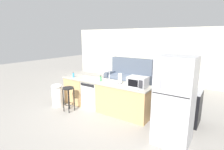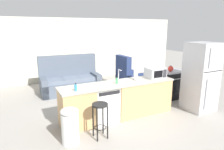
{
  "view_description": "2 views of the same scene",
  "coord_description": "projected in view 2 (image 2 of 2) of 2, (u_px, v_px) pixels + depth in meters",
  "views": [
    {
      "loc": [
        3.18,
        -4.04,
        2.2
      ],
      "look_at": [
        0.36,
        0.12,
        1.09
      ],
      "focal_mm": 28.0,
      "sensor_mm": 36.0,
      "label": 1
    },
    {
      "loc": [
        -2.11,
        -4.12,
        2.22
      ],
      "look_at": [
        0.01,
        0.09,
        1.09
      ],
      "focal_mm": 32.0,
      "sensor_mm": 36.0,
      "label": 2
    }
  ],
  "objects": [
    {
      "name": "armchair",
      "position": [
        128.0,
        78.0,
        7.59
      ],
      "size": [
        0.8,
        0.85,
        1.2
      ],
      "color": "navy",
      "rests_on": "ground_plane"
    },
    {
      "name": "sink_faucet",
      "position": [
        119.0,
        76.0,
        5.01
      ],
      "size": [
        0.07,
        0.18,
        0.3
      ],
      "color": "silver",
      "rests_on": "kitchen_counter"
    },
    {
      "name": "paper_towel_roll",
      "position": [
        136.0,
        74.0,
        5.12
      ],
      "size": [
        0.14,
        0.14,
        0.28
      ],
      "color": "#4C4C51",
      "rests_on": "kitchen_counter"
    },
    {
      "name": "wall_back",
      "position": [
        75.0,
        49.0,
        8.49
      ],
      "size": [
        10.0,
        0.06,
        2.6
      ],
      "color": "beige",
      "rests_on": "ground_plane"
    },
    {
      "name": "refrigerator",
      "position": [
        201.0,
        77.0,
        5.35
      ],
      "size": [
        0.72,
        0.73,
        1.84
      ],
      "color": "#B7B7BC",
      "rests_on": "ground_plane"
    },
    {
      "name": "dish_soap_bottle",
      "position": [
        76.0,
        88.0,
        4.23
      ],
      "size": [
        0.06,
        0.06,
        0.18
      ],
      "color": "#338CCC",
      "rests_on": "kitchen_counter"
    },
    {
      "name": "soap_bottle",
      "position": [
        117.0,
        81.0,
        4.78
      ],
      "size": [
        0.06,
        0.06,
        0.18
      ],
      "color": "#4CB266",
      "rests_on": "kitchen_counter"
    },
    {
      "name": "bar_stool",
      "position": [
        100.0,
        113.0,
        4.01
      ],
      "size": [
        0.32,
        0.32,
        0.74
      ],
      "color": "black",
      "rests_on": "ground_plane"
    },
    {
      "name": "microwave",
      "position": [
        155.0,
        73.0,
        5.32
      ],
      "size": [
        0.5,
        0.37,
        0.28
      ],
      "color": "#B7B7BC",
      "rests_on": "kitchen_counter"
    },
    {
      "name": "couch",
      "position": [
        70.0,
        81.0,
        7.0
      ],
      "size": [
        2.03,
        0.96,
        1.27
      ],
      "color": "#515B6B",
      "rests_on": "ground_plane"
    },
    {
      "name": "dishwasher",
      "position": [
        104.0,
        104.0,
        4.81
      ],
      "size": [
        0.58,
        0.61,
        0.84
      ],
      "color": "white",
      "rests_on": "ground_plane"
    },
    {
      "name": "stove_range",
      "position": [
        171.0,
        84.0,
        6.41
      ],
      "size": [
        0.76,
        0.68,
        0.9
      ],
      "color": "black",
      "rests_on": "ground_plane"
    },
    {
      "name": "trash_bin",
      "position": [
        70.0,
        125.0,
        3.84
      ],
      "size": [
        0.35,
        0.35,
        0.74
      ],
      "color": "white",
      "rests_on": "ground_plane"
    },
    {
      "name": "kettle",
      "position": [
        171.0,
        69.0,
        6.11
      ],
      "size": [
        0.21,
        0.17,
        0.19
      ],
      "color": "red",
      "rests_on": "stove_range"
    },
    {
      "name": "kitchen_counter",
      "position": [
        122.0,
        101.0,
        5.02
      ],
      "size": [
        2.94,
        0.66,
        0.9
      ],
      "color": "tan",
      "rests_on": "ground_plane"
    },
    {
      "name": "ground_plane",
      "position": [
        113.0,
        118.0,
        5.02
      ],
      "size": [
        24.0,
        24.0,
        0.0
      ],
      "primitive_type": "plane",
      "color": "gray"
    }
  ]
}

